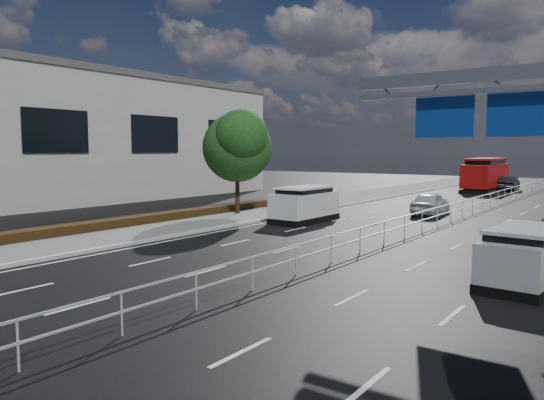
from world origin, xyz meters
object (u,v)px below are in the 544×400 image
Objects in this scene: near_car_silver at (430,203)px; silver_minivan at (526,257)px; white_minivan at (305,204)px; red_bus at (486,174)px; near_car_dark at (509,183)px.

silver_minivan is at bearing 113.39° from near_car_silver.
near_car_silver is (4.84, 7.66, -0.27)m from white_minivan.
white_minivan is 0.42× the size of red_bus.
white_minivan is at bearing 79.18° from near_car_dark.
red_bus is at bearing 86.05° from white_minivan.
near_car_silver is at bearing 87.79° from near_car_dark.
white_minivan is 15.88m from silver_minivan.
red_bus reaches higher than near_car_dark.
near_car_dark is (4.50, 32.74, -0.27)m from white_minivan.
near_car_silver is 25.08m from near_car_dark.
near_car_silver is at bearing 122.32° from silver_minivan.
white_minivan is at bearing 151.95° from silver_minivan.
silver_minivan is (8.53, -16.22, 0.15)m from near_car_silver.
white_minivan is 1.06× the size of silver_minivan.
red_bus is at bearing -88.69° from near_car_silver.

